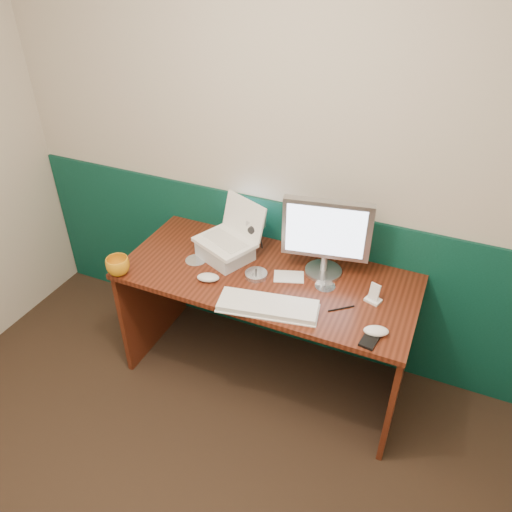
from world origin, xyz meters
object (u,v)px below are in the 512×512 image
at_px(laptop, 224,224).
at_px(keyboard, 268,306).
at_px(desk, 266,327).
at_px(mug, 118,266).
at_px(camcorder, 256,235).
at_px(monitor, 327,237).

bearing_deg(laptop, keyboard, -15.08).
xyz_separation_m(desk, keyboard, (0.11, -0.25, 0.39)).
relative_size(keyboard, mug, 3.87).
relative_size(laptop, mug, 2.43).
bearing_deg(keyboard, camcorder, 109.28).
distance_m(desk, camcorder, 0.54).
bearing_deg(laptop, monitor, 32.67).
bearing_deg(keyboard, monitor, 57.58).
bearing_deg(desk, keyboard, -66.66).
height_order(desk, laptop, laptop).
height_order(desk, monitor, monitor).
distance_m(laptop, monitor, 0.56).
height_order(laptop, camcorder, laptop).
relative_size(desk, laptop, 5.20).
bearing_deg(desk, mug, -157.27).
bearing_deg(laptop, desk, 11.97).
bearing_deg(camcorder, mug, -133.80).
height_order(keyboard, camcorder, camcorder).
height_order(monitor, keyboard, monitor).
distance_m(desk, monitor, 0.68).
bearing_deg(desk, camcorder, 126.79).
height_order(keyboard, mug, mug).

